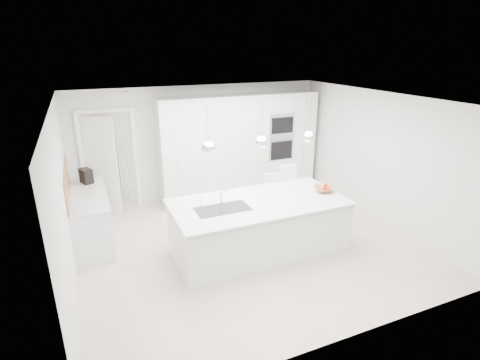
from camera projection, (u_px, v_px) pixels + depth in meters
name	position (u px, v px, depth m)	size (l,w,h in m)	color
floor	(247.00, 244.00, 6.55)	(5.50, 5.50, 0.00)	beige
wall_back	(201.00, 143.00, 8.29)	(5.50, 5.50, 0.00)	silver
wall_left	(64.00, 203.00, 5.10)	(5.00, 5.00, 0.00)	silver
ceiling	(248.00, 100.00, 5.70)	(5.50, 5.50, 0.00)	white
tall_cabinets	(239.00, 147.00, 8.36)	(3.60, 0.60, 2.30)	white
oven_stack	(282.00, 137.00, 8.36)	(0.62, 0.04, 1.05)	#A5A5A8
doorway_frame	(110.00, 163.00, 7.61)	(1.11, 0.08, 2.13)	white
hallway_door	(97.00, 166.00, 7.48)	(0.82, 0.04, 2.00)	white
radiator	(127.00, 169.00, 7.78)	(0.32, 0.04, 1.40)	white
left_base_cabinets	(91.00, 219.00, 6.53)	(0.60, 1.80, 0.86)	white
left_worktop	(87.00, 195.00, 6.38)	(0.62, 1.82, 0.04)	silver
oak_backsplash	(67.00, 182.00, 6.18)	(0.02, 1.80, 0.50)	#A46B3F
island_base	(260.00, 229.00, 6.18)	(2.80, 1.20, 0.86)	white
island_worktop	(259.00, 202.00, 6.07)	(2.84, 1.40, 0.04)	silver
island_sink	(223.00, 214.00, 5.81)	(0.84, 0.44, 0.18)	#3F3F42
island_tap	(221.00, 195.00, 5.92)	(0.02, 0.02, 0.30)	white
pendant_left	(208.00, 148.00, 5.37)	(0.20, 0.20, 0.20)	white
pendant_mid	(262.00, 142.00, 5.68)	(0.20, 0.20, 0.20)	white
pendant_right	(309.00, 137.00, 6.00)	(0.20, 0.20, 0.20)	white
fruit_bowl	(324.00, 189.00, 6.46)	(0.33, 0.33, 0.08)	#A46B3F
espresso_machine	(86.00, 176.00, 6.83)	(0.16, 0.25, 0.27)	black
bar_stool_left	(274.00, 200.00, 7.17)	(0.32, 0.45, 0.98)	white
bar_stool_right	(291.00, 194.00, 7.31)	(0.36, 0.50, 1.10)	white
apple_a	(325.00, 187.00, 6.49)	(0.08, 0.08, 0.08)	#AE190D
apple_b	(326.00, 187.00, 6.49)	(0.09, 0.09, 0.09)	#AE190D
apple_c	(326.00, 189.00, 6.40)	(0.07, 0.07, 0.07)	#AE190D
apple_extra_3	(324.00, 187.00, 6.48)	(0.07, 0.07, 0.07)	#AE190D
banana_bunch	(325.00, 186.00, 6.42)	(0.20, 0.20, 0.03)	yellow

